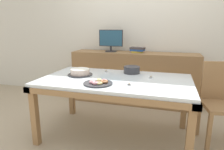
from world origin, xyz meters
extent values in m
plane|color=tan|center=(0.00, 0.00, 0.00)|extent=(12.00, 12.00, 0.00)
cube|color=silver|center=(0.00, 1.48, 1.30)|extent=(8.00, 0.10, 2.60)
cube|color=silver|center=(0.00, 0.00, 0.72)|extent=(1.73, 0.97, 0.04)
cube|color=olive|center=(0.00, -0.46, 0.67)|extent=(1.76, 0.08, 0.06)
cube|color=olive|center=(0.00, 0.46, 0.67)|extent=(1.76, 0.08, 0.06)
cube|color=olive|center=(-0.84, 0.00, 0.67)|extent=(0.08, 1.01, 0.06)
cube|color=olive|center=(0.84, 0.00, 0.67)|extent=(0.08, 1.01, 0.06)
cube|color=olive|center=(-0.82, -0.44, 0.34)|extent=(0.07, 0.07, 0.68)
cube|color=olive|center=(0.82, -0.44, 0.34)|extent=(0.07, 0.07, 0.68)
cube|color=olive|center=(-0.82, 0.44, 0.34)|extent=(0.07, 0.07, 0.68)
cube|color=olive|center=(0.82, 0.44, 0.34)|extent=(0.07, 0.07, 0.68)
cube|color=olive|center=(1.20, 0.15, 0.47)|extent=(0.48, 0.48, 0.04)
cube|color=olive|center=(1.17, 0.33, 0.71)|extent=(0.40, 0.10, 0.45)
cube|color=olive|center=(1.04, -0.07, 0.23)|extent=(0.05, 0.05, 0.45)
cube|color=olive|center=(0.98, 0.30, 0.23)|extent=(0.05, 0.05, 0.45)
cube|color=olive|center=(0.00, 1.18, 0.45)|extent=(2.14, 0.44, 0.90)
cylinder|color=#262628|center=(-0.41, 1.18, 0.91)|extent=(0.20, 0.20, 0.02)
cylinder|color=#262628|center=(-0.41, 1.18, 0.96)|extent=(0.04, 0.04, 0.09)
cube|color=#262628|center=(-0.41, 1.18, 1.13)|extent=(0.42, 0.02, 0.28)
cube|color=navy|center=(-0.41, 1.17, 1.13)|extent=(0.40, 0.00, 0.26)
cube|color=#B29933|center=(0.06, 1.18, 0.91)|extent=(0.20, 0.16, 0.03)
cube|color=#23478C|center=(0.06, 1.18, 0.94)|extent=(0.24, 0.18, 0.03)
cube|color=#3F3838|center=(0.06, 1.18, 0.97)|extent=(0.25, 0.19, 0.03)
cylinder|color=#333338|center=(-0.47, 0.05, 0.74)|extent=(0.31, 0.31, 0.01)
cylinder|color=beige|center=(-0.47, 0.05, 0.78)|extent=(0.24, 0.24, 0.06)
cylinder|color=white|center=(-0.47, 0.05, 0.81)|extent=(0.23, 0.23, 0.01)
cylinder|color=#333338|center=(-0.12, -0.27, 0.74)|extent=(0.31, 0.31, 0.01)
torus|color=#B27042|center=(-0.05, -0.25, 0.76)|extent=(0.08, 0.08, 0.03)
torus|color=pink|center=(-0.08, -0.20, 0.76)|extent=(0.07, 0.07, 0.02)
torus|color=#EAD184|center=(-0.14, -0.21, 0.76)|extent=(0.08, 0.08, 0.02)
torus|color=white|center=(-0.19, -0.23, 0.76)|extent=(0.09, 0.09, 0.03)
torus|color=pink|center=(-0.17, -0.30, 0.76)|extent=(0.07, 0.07, 0.02)
torus|color=pink|center=(-0.12, -0.33, 0.76)|extent=(0.07, 0.07, 0.03)
torus|color=#EAD184|center=(-0.09, -0.32, 0.76)|extent=(0.07, 0.07, 0.02)
cylinder|color=#333338|center=(0.13, 0.33, 0.74)|extent=(0.21, 0.21, 0.01)
cylinder|color=#333338|center=(0.13, 0.33, 0.75)|extent=(0.21, 0.21, 0.01)
cylinder|color=#333338|center=(0.13, 0.33, 0.76)|extent=(0.21, 0.21, 0.01)
cylinder|color=#333338|center=(0.13, 0.33, 0.77)|extent=(0.21, 0.21, 0.01)
cylinder|color=#333338|center=(0.13, 0.33, 0.78)|extent=(0.21, 0.21, 0.01)
cylinder|color=#333338|center=(0.13, 0.33, 0.79)|extent=(0.21, 0.21, 0.01)
cylinder|color=#333338|center=(0.13, 0.33, 0.80)|extent=(0.21, 0.21, 0.01)
cylinder|color=#333338|center=(0.13, 0.33, 0.81)|extent=(0.21, 0.21, 0.01)
cylinder|color=#333338|center=(0.13, 0.33, 0.82)|extent=(0.21, 0.21, 0.01)
cylinder|color=silver|center=(0.21, -0.23, 0.74)|extent=(0.04, 0.04, 0.02)
cylinder|color=white|center=(0.21, -0.23, 0.75)|extent=(0.03, 0.03, 0.00)
cone|color=#F9B74C|center=(0.21, -0.23, 0.76)|extent=(0.01, 0.01, 0.02)
cylinder|color=silver|center=(0.40, 0.14, 0.74)|extent=(0.04, 0.04, 0.02)
cylinder|color=white|center=(0.40, 0.14, 0.75)|extent=(0.03, 0.03, 0.00)
cone|color=#F9B74C|center=(0.40, 0.14, 0.76)|extent=(0.01, 0.01, 0.02)
cylinder|color=silver|center=(-0.21, 0.29, 0.74)|extent=(0.04, 0.04, 0.02)
cylinder|color=white|center=(-0.21, 0.29, 0.75)|extent=(0.03, 0.03, 0.00)
cone|color=#F9B74C|center=(-0.21, 0.29, 0.76)|extent=(0.01, 0.01, 0.02)
camera|label=1|loc=(0.60, -2.18, 1.33)|focal=32.00mm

